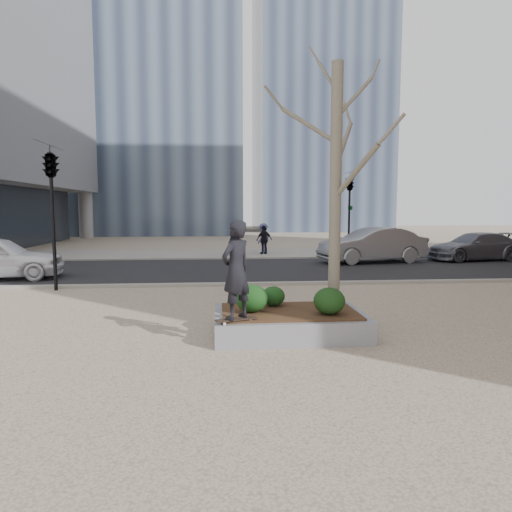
{
  "coord_description": "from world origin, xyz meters",
  "views": [
    {
      "loc": [
        -0.43,
        -9.01,
        2.53
      ],
      "look_at": [
        0.5,
        2.0,
        1.4
      ],
      "focal_mm": 32.0,
      "sensor_mm": 36.0,
      "label": 1
    }
  ],
  "objects": [
    {
      "name": "ground",
      "position": [
        0.0,
        0.0,
        0.0
      ],
      "size": [
        120.0,
        120.0,
        0.0
      ],
      "primitive_type": "plane",
      "color": "tan",
      "rests_on": "ground"
    },
    {
      "name": "street",
      "position": [
        0.0,
        10.0,
        0.01
      ],
      "size": [
        60.0,
        8.0,
        0.02
      ],
      "primitive_type": "cube",
      "color": "black",
      "rests_on": "ground"
    },
    {
      "name": "far_sidewalk",
      "position": [
        0.0,
        17.0,
        0.01
      ],
      "size": [
        60.0,
        6.0,
        0.02
      ],
      "primitive_type": "cube",
      "color": "gray",
      "rests_on": "ground"
    },
    {
      "name": "planter",
      "position": [
        1.0,
        0.0,
        0.23
      ],
      "size": [
        3.0,
        2.0,
        0.45
      ],
      "primitive_type": "cube",
      "color": "gray",
      "rests_on": "ground"
    },
    {
      "name": "planter_mulch",
      "position": [
        1.0,
        0.0,
        0.47
      ],
      "size": [
        2.7,
        1.7,
        0.04
      ],
      "primitive_type": "cube",
      "color": "#382314",
      "rests_on": "planter"
    },
    {
      "name": "sycamore_tree",
      "position": [
        2.0,
        0.3,
        3.79
      ],
      "size": [
        2.8,
        2.8,
        6.6
      ],
      "primitive_type": null,
      "color": "gray",
      "rests_on": "planter_mulch"
    },
    {
      "name": "shrub_left",
      "position": [
        0.24,
        -0.09,
        0.77
      ],
      "size": [
        0.65,
        0.65,
        0.55
      ],
      "primitive_type": "ellipsoid",
      "color": "#113310",
      "rests_on": "planter_mulch"
    },
    {
      "name": "shrub_middle",
      "position": [
        0.74,
        0.47,
        0.7
      ],
      "size": [
        0.49,
        0.49,
        0.42
      ],
      "primitive_type": "ellipsoid",
      "color": "#113715",
      "rests_on": "planter_mulch"
    },
    {
      "name": "shrub_right",
      "position": [
        1.73,
        -0.4,
        0.75
      ],
      "size": [
        0.62,
        0.62,
        0.53
      ],
      "primitive_type": "ellipsoid",
      "color": "black",
      "rests_on": "planter_mulch"
    },
    {
      "name": "skateboard",
      "position": [
        -0.1,
        -0.76,
        0.49
      ],
      "size": [
        0.8,
        0.45,
        0.08
      ],
      "primitive_type": null,
      "rotation": [
        0.0,
        0.0,
        0.34
      ],
      "color": "black",
      "rests_on": "planter"
    },
    {
      "name": "skateboarder",
      "position": [
        -0.1,
        -0.76,
        1.43
      ],
      "size": [
        0.78,
        0.77,
        1.81
      ],
      "primitive_type": "imported",
      "rotation": [
        0.0,
        0.0,
        3.92
      ],
      "color": "black",
      "rests_on": "skateboard"
    },
    {
      "name": "car_silver",
      "position": [
        6.87,
        11.97,
        0.85
      ],
      "size": [
        5.25,
        2.6,
        1.66
      ],
      "primitive_type": "imported",
      "rotation": [
        0.0,
        0.0,
        4.89
      ],
      "color": "gray",
      "rests_on": "street"
    },
    {
      "name": "car_third",
      "position": [
        12.24,
        12.45,
        0.7
      ],
      "size": [
        4.93,
        2.54,
        1.37
      ],
      "primitive_type": "imported",
      "rotation": [
        0.0,
        0.0,
        4.85
      ],
      "color": "slate",
      "rests_on": "street"
    },
    {
      "name": "pedestrian_a",
      "position": [
        0.56,
        16.13,
        0.92
      ],
      "size": [
        0.72,
        0.9,
        1.8
      ],
      "primitive_type": "imported",
      "rotation": [
        0.0,
        0.0,
        1.62
      ],
      "color": "black",
      "rests_on": "far_sidewalk"
    },
    {
      "name": "pedestrian_b",
      "position": [
        2.24,
        17.35,
        0.88
      ],
      "size": [
        1.14,
        1.26,
        1.7
      ],
      "primitive_type": "imported",
      "rotation": [
        0.0,
        0.0,
        4.11
      ],
      "color": "#434779",
      "rests_on": "far_sidewalk"
    },
    {
      "name": "pedestrian_c",
      "position": [
        2.18,
        16.35,
        0.83
      ],
      "size": [
        1.02,
        0.71,
        1.61
      ],
      "primitive_type": "imported",
      "rotation": [
        0.0,
        0.0,
        3.51
      ],
      "color": "black",
      "rests_on": "far_sidewalk"
    },
    {
      "name": "traffic_light_near",
      "position": [
        -5.5,
        5.6,
        2.25
      ],
      "size": [
        0.6,
        2.48,
        4.5
      ],
      "primitive_type": null,
      "color": "black",
      "rests_on": "ground"
    },
    {
      "name": "traffic_light_far",
      "position": [
        6.5,
        14.6,
        2.25
      ],
      "size": [
        0.6,
        2.48,
        4.5
      ],
      "primitive_type": null,
      "color": "black",
      "rests_on": "ground"
    },
    {
      "name": "building_glass_a",
      "position": [
        -6.0,
        42.0,
        22.5
      ],
      "size": [
        16.0,
        16.0,
        45.0
      ],
      "primitive_type": "cube",
      "color": "slate",
      "rests_on": "ground"
    },
    {
      "name": "building_glass_b",
      "position": [
        12.0,
        48.0,
        27.5
      ],
      "size": [
        15.0,
        15.0,
        55.0
      ],
      "primitive_type": "cube",
      "color": "slate",
      "rests_on": "ground"
    }
  ]
}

